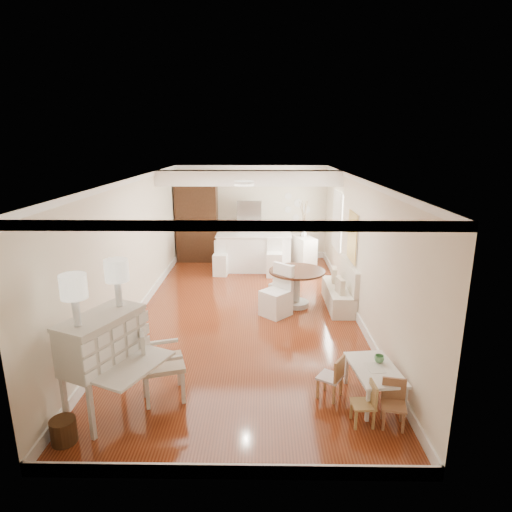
{
  "coord_description": "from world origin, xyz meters",
  "views": [
    {
      "loc": [
        0.32,
        -8.28,
        3.49
      ],
      "look_at": [
        0.2,
        0.3,
        1.18
      ],
      "focal_mm": 30.0,
      "sensor_mm": 36.0,
      "label": 1
    }
  ],
  "objects_px": {
    "kids_chair_c": "(394,405)",
    "secretary_bureau": "(105,365)",
    "wicker_basket": "(64,431)",
    "slip_chair_near": "(276,291)",
    "kids_chair_b": "(330,376)",
    "bar_stool_right": "(274,258)",
    "kids_chair_a": "(363,404)",
    "bar_stool_left": "(220,259)",
    "sideboard": "(303,252)",
    "kids_table": "(374,384)",
    "slip_chair_far": "(281,284)",
    "fridge": "(261,231)",
    "pantry_cabinet": "(197,223)",
    "breakfast_counter": "(254,253)",
    "dining_table": "(297,288)",
    "gustavian_armchair": "(163,362)"
  },
  "relations": [
    {
      "from": "sideboard",
      "to": "slip_chair_far",
      "type": "bearing_deg",
      "value": -124.81
    },
    {
      "from": "slip_chair_near",
      "to": "fridge",
      "type": "xyz_separation_m",
      "value": [
        -0.31,
        4.18,
        0.37
      ]
    },
    {
      "from": "kids_chair_a",
      "to": "wicker_basket",
      "type": "bearing_deg",
      "value": -86.84
    },
    {
      "from": "sideboard",
      "to": "bar_stool_left",
      "type": "bearing_deg",
      "value": 177.28
    },
    {
      "from": "kids_chair_b",
      "to": "dining_table",
      "type": "xyz_separation_m",
      "value": [
        -0.2,
        3.43,
        0.09
      ]
    },
    {
      "from": "kids_chair_b",
      "to": "sideboard",
      "type": "height_order",
      "value": "sideboard"
    },
    {
      "from": "fridge",
      "to": "secretary_bureau",
      "type": "bearing_deg",
      "value": -104.94
    },
    {
      "from": "kids_chair_c",
      "to": "fridge",
      "type": "bearing_deg",
      "value": 114.04
    },
    {
      "from": "breakfast_counter",
      "to": "pantry_cabinet",
      "type": "distance_m",
      "value": 2.11
    },
    {
      "from": "pantry_cabinet",
      "to": "wicker_basket",
      "type": "bearing_deg",
      "value": -93.08
    },
    {
      "from": "secretary_bureau",
      "to": "wicker_basket",
      "type": "distance_m",
      "value": 0.87
    },
    {
      "from": "fridge",
      "to": "wicker_basket",
      "type": "bearing_deg",
      "value": -106.12
    },
    {
      "from": "kids_chair_c",
      "to": "slip_chair_near",
      "type": "xyz_separation_m",
      "value": [
        -1.37,
        3.55,
        0.22
      ]
    },
    {
      "from": "wicker_basket",
      "to": "slip_chair_near",
      "type": "relative_size",
      "value": 0.29
    },
    {
      "from": "kids_chair_a",
      "to": "bar_stool_right",
      "type": "bearing_deg",
      "value": -174.23
    },
    {
      "from": "fridge",
      "to": "sideboard",
      "type": "bearing_deg",
      "value": -33.44
    },
    {
      "from": "kids_chair_a",
      "to": "secretary_bureau",
      "type": "bearing_deg",
      "value": -96.42
    },
    {
      "from": "secretary_bureau",
      "to": "wicker_basket",
      "type": "bearing_deg",
      "value": -95.3
    },
    {
      "from": "breakfast_counter",
      "to": "sideboard",
      "type": "height_order",
      "value": "breakfast_counter"
    },
    {
      "from": "kids_chair_a",
      "to": "bar_stool_left",
      "type": "bearing_deg",
      "value": -162.0
    },
    {
      "from": "kids_chair_c",
      "to": "breakfast_counter",
      "type": "height_order",
      "value": "breakfast_counter"
    },
    {
      "from": "kids_chair_c",
      "to": "fridge",
      "type": "distance_m",
      "value": 7.93
    },
    {
      "from": "kids_chair_b",
      "to": "breakfast_counter",
      "type": "distance_m",
      "value": 6.17
    },
    {
      "from": "gustavian_armchair",
      "to": "bar_stool_left",
      "type": "height_order",
      "value": "gustavian_armchair"
    },
    {
      "from": "kids_chair_a",
      "to": "gustavian_armchair",
      "type": "bearing_deg",
      "value": -105.21
    },
    {
      "from": "wicker_basket",
      "to": "kids_chair_b",
      "type": "distance_m",
      "value": 3.46
    },
    {
      "from": "bar_stool_left",
      "to": "kids_table",
      "type": "bearing_deg",
      "value": -60.91
    },
    {
      "from": "secretary_bureau",
      "to": "dining_table",
      "type": "xyz_separation_m",
      "value": [
        2.78,
        3.82,
        -0.29
      ]
    },
    {
      "from": "wicker_basket",
      "to": "bar_stool_right",
      "type": "xyz_separation_m",
      "value": [
        2.69,
        6.55,
        0.36
      ]
    },
    {
      "from": "gustavian_armchair",
      "to": "sideboard",
      "type": "bearing_deg",
      "value": -39.13
    },
    {
      "from": "bar_stool_left",
      "to": "fridge",
      "type": "relative_size",
      "value": 0.51
    },
    {
      "from": "breakfast_counter",
      "to": "kids_chair_c",
      "type": "bearing_deg",
      "value": -74.3
    },
    {
      "from": "pantry_cabinet",
      "to": "kids_chair_b",
      "type": "bearing_deg",
      "value": -68.03
    },
    {
      "from": "kids_table",
      "to": "pantry_cabinet",
      "type": "xyz_separation_m",
      "value": [
        -3.47,
        7.2,
        0.9
      ]
    },
    {
      "from": "slip_chair_far",
      "to": "bar_stool_right",
      "type": "xyz_separation_m",
      "value": [
        -0.1,
        1.9,
        0.08
      ]
    },
    {
      "from": "kids_chair_c",
      "to": "dining_table",
      "type": "relative_size",
      "value": 0.51
    },
    {
      "from": "gustavian_armchair",
      "to": "kids_chair_a",
      "type": "bearing_deg",
      "value": -119.66
    },
    {
      "from": "gustavian_armchair",
      "to": "slip_chair_far",
      "type": "bearing_deg",
      "value": -43.53
    },
    {
      "from": "fridge",
      "to": "slip_chair_near",
      "type": "bearing_deg",
      "value": -85.74
    },
    {
      "from": "kids_chair_b",
      "to": "slip_chair_near",
      "type": "xyz_separation_m",
      "value": [
        -0.67,
        2.92,
        0.21
      ]
    },
    {
      "from": "slip_chair_near",
      "to": "slip_chair_far",
      "type": "distance_m",
      "value": 0.77
    },
    {
      "from": "kids_chair_c",
      "to": "secretary_bureau",
      "type": "bearing_deg",
      "value": -171.84
    },
    {
      "from": "kids_chair_a",
      "to": "dining_table",
      "type": "xyz_separation_m",
      "value": [
        -0.53,
        4.02,
        0.12
      ]
    },
    {
      "from": "slip_chair_far",
      "to": "bar_stool_right",
      "type": "distance_m",
      "value": 1.9
    },
    {
      "from": "gustavian_armchair",
      "to": "breakfast_counter",
      "type": "height_order",
      "value": "gustavian_armchair"
    },
    {
      "from": "kids_chair_c",
      "to": "dining_table",
      "type": "bearing_deg",
      "value": 114.32
    },
    {
      "from": "breakfast_counter",
      "to": "fridge",
      "type": "relative_size",
      "value": 1.14
    },
    {
      "from": "secretary_bureau",
      "to": "kids_chair_b",
      "type": "height_order",
      "value": "secretary_bureau"
    },
    {
      "from": "sideboard",
      "to": "wicker_basket",
      "type": "bearing_deg",
      "value": -135.35
    },
    {
      "from": "fridge",
      "to": "sideboard",
      "type": "xyz_separation_m",
      "value": [
        1.18,
        -0.78,
        -0.44
      ]
    }
  ]
}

